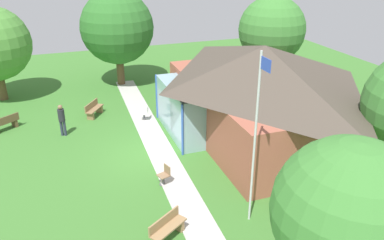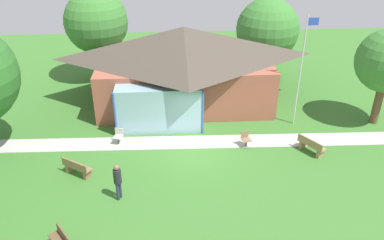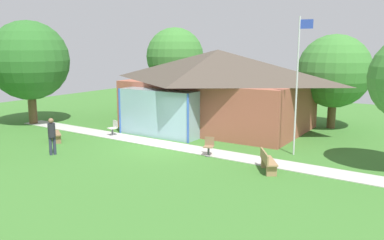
% 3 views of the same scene
% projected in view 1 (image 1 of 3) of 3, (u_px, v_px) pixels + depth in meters
% --- Properties ---
extents(ground_plane, '(44.00, 44.00, 0.00)m').
position_uv_depth(ground_plane, '(148.00, 156.00, 18.51)').
color(ground_plane, '#3D752D').
extents(pavilion, '(11.49, 8.46, 4.79)m').
position_uv_depth(pavilion, '(259.00, 90.00, 19.68)').
color(pavilion, '#A35642').
rests_on(pavilion, ground_plane).
extents(footpath, '(23.04, 1.94, 0.03)m').
position_uv_depth(footpath, '(162.00, 153.00, 18.71)').
color(footpath, '#BCB7B2').
rests_on(footpath, ground_plane).
extents(flagpole, '(0.64, 0.08, 6.31)m').
position_uv_depth(flagpole, '(256.00, 136.00, 12.79)').
color(flagpole, silver).
rests_on(flagpole, ground_plane).
extents(bench_front_left, '(1.23, 1.48, 0.84)m').
position_uv_depth(bench_front_left, '(5.00, 123.00, 20.95)').
color(bench_front_left, brown).
rests_on(bench_front_left, ground_plane).
extents(bench_mid_left, '(1.49, 1.20, 0.84)m').
position_uv_depth(bench_mid_left, '(94.00, 109.00, 22.74)').
color(bench_mid_left, olive).
rests_on(bench_mid_left, ground_plane).
extents(bench_mid_right, '(1.19, 1.50, 0.84)m').
position_uv_depth(bench_mid_right, '(167.00, 228.00, 13.16)').
color(bench_mid_right, '#9E7A51').
rests_on(bench_mid_right, ground_plane).
extents(patio_chair_lawn_spare, '(0.55, 0.55, 0.86)m').
position_uv_depth(patio_chair_lawn_spare, '(165.00, 175.00, 16.17)').
color(patio_chair_lawn_spare, '#8C6B4C').
rests_on(patio_chair_lawn_spare, ground_plane).
extents(patio_chair_west, '(0.55, 0.55, 0.86)m').
position_uv_depth(patio_chair_west, '(145.00, 114.00, 22.13)').
color(patio_chair_west, beige).
rests_on(patio_chair_west, ground_plane).
extents(visitor_strolling_lawn, '(0.34, 0.34, 1.74)m').
position_uv_depth(visitor_strolling_lawn, '(62.00, 118.00, 20.11)').
color(visitor_strolling_lawn, '#2D3347').
rests_on(visitor_strolling_lawn, ground_plane).
extents(tree_west_hedge, '(5.02, 5.02, 6.61)m').
position_uv_depth(tree_west_hedge, '(117.00, 28.00, 26.50)').
color(tree_west_hedge, brown).
rests_on(tree_west_hedge, ground_plane).
extents(tree_behind_pavilion_left, '(4.35, 4.35, 6.39)m').
position_uv_depth(tree_behind_pavilion_left, '(272.00, 30.00, 25.12)').
color(tree_behind_pavilion_left, brown).
rests_on(tree_behind_pavilion_left, ground_plane).
extents(tree_east_hedge, '(3.49, 3.49, 5.54)m').
position_uv_depth(tree_east_hedge, '(348.00, 213.00, 8.58)').
color(tree_east_hedge, brown).
rests_on(tree_east_hedge, ground_plane).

